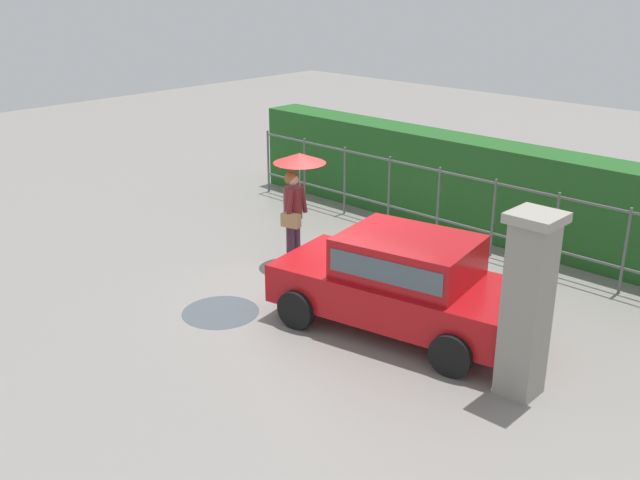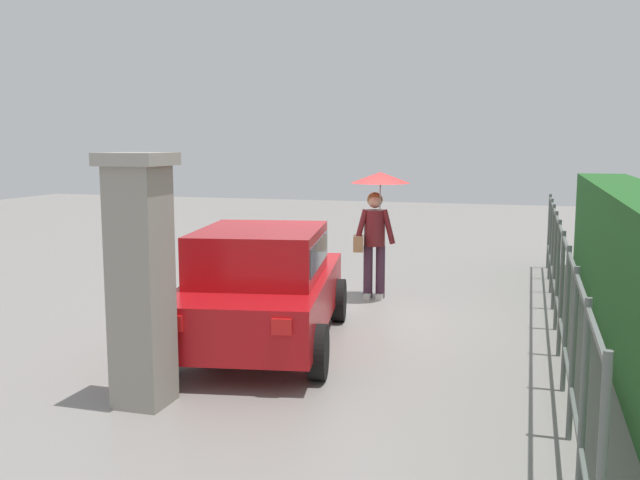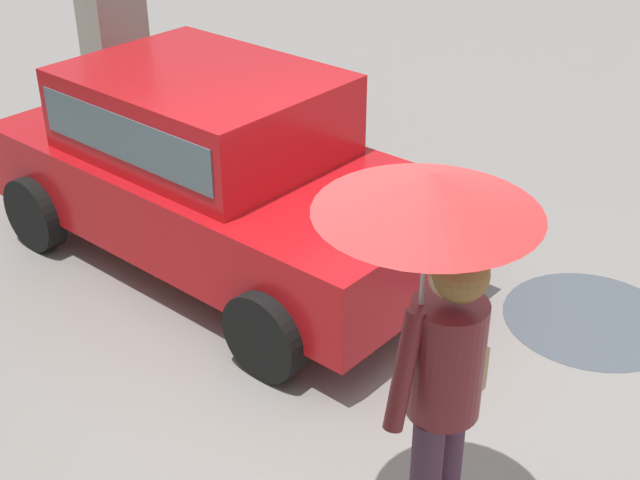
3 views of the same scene
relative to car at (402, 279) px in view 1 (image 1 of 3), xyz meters
name	(u,v)px [view 1 (image 1 of 3)]	position (x,y,z in m)	size (l,w,h in m)	color
ground_plane	(336,288)	(-1.69, 0.43, -0.80)	(40.00, 40.00, 0.00)	gray
car	(402,279)	(0.00, 0.00, 0.00)	(3.94, 2.38, 1.48)	#B71116
pedestrian	(296,185)	(-3.00, 0.79, 0.67)	(0.94, 0.94, 2.05)	#47283D
gate_pillar	(527,304)	(2.19, -0.37, 0.44)	(0.60, 0.60, 2.42)	gray
fence_section	(465,207)	(-1.20, 3.53, 0.02)	(11.13, 0.05, 1.50)	#59605B
hedge_row	(492,190)	(-1.20, 4.50, 0.15)	(12.08, 0.90, 1.90)	#235B23
puddle_near	(221,312)	(-2.38, -1.53, -0.80)	(1.22, 1.22, 0.00)	#4C545B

